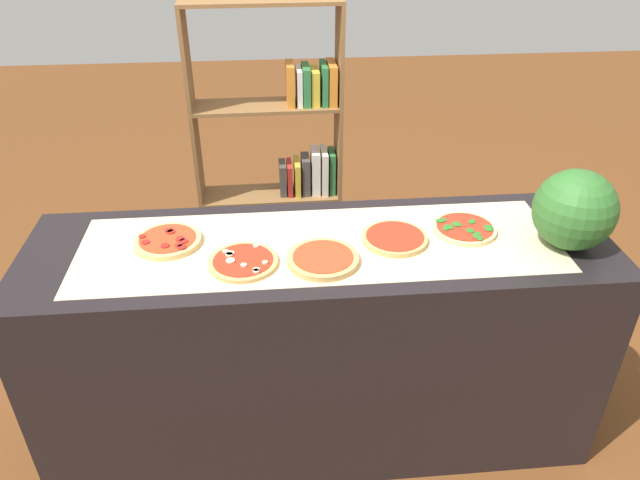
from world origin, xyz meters
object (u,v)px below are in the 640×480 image
Objects in this scene: pizza_pepperoni_0 at (168,241)px; pizza_spinach_4 at (464,229)px; pizza_plain_2 at (323,259)px; pizza_mushroom_1 at (243,262)px; watermelon at (575,210)px; bookshelf at (288,159)px; pizza_plain_3 at (395,237)px.

pizza_spinach_4 is (1.09, -0.01, -0.00)m from pizza_pepperoni_0.
pizza_mushroom_1 is at bearing 177.27° from pizza_plain_2.
pizza_spinach_4 is at bearing 10.09° from pizza_mushroom_1.
pizza_pepperoni_0 is at bearing 150.25° from pizza_mushroom_1.
pizza_mushroom_1 is 0.83× the size of watermelon.
pizza_pepperoni_0 is 1.09m from pizza_spinach_4.
pizza_plain_2 is at bearing -177.71° from watermelon.
watermelon reaches higher than pizza_mushroom_1.
pizza_pepperoni_0 is 1.02× the size of pizza_spinach_4.
pizza_spinach_4 is (0.55, 0.16, -0.00)m from pizza_plain_2.
bookshelf is at bearing 118.19° from pizza_spinach_4.
bookshelf is (0.48, 1.14, -0.21)m from pizza_pepperoni_0.
bookshelf is (-0.96, 1.27, -0.34)m from watermelon.
pizza_plain_3 is 0.63m from watermelon.
pizza_plain_2 reaches higher than pizza_plain_3.
bookshelf reaches higher than pizza_spinach_4.
watermelon is at bearing -7.83° from pizza_plain_3.
pizza_plain_3 is (0.55, 0.11, 0.00)m from pizza_mushroom_1.
pizza_mushroom_1 and pizza_plain_2 have the same top height.
pizza_mushroom_1 is 1.17m from watermelon.
watermelon is at bearing -5.33° from pizza_pepperoni_0.
pizza_pepperoni_0 is 0.82m from pizza_plain_3.
pizza_plain_2 is 0.16× the size of bookshelf.
pizza_pepperoni_0 is at bearing 176.54° from pizza_plain_3.
pizza_spinach_4 is 0.15× the size of bookshelf.
pizza_spinach_4 is at bearing 8.25° from pizza_plain_3.
pizza_plain_2 is (0.55, -0.17, 0.00)m from pizza_pepperoni_0.
pizza_pepperoni_0 is 1.01× the size of pizza_plain_3.
pizza_spinach_4 is (0.82, 0.15, 0.00)m from pizza_mushroom_1.
pizza_plain_2 is 0.86× the size of watermelon.
pizza_plain_3 is 0.28m from pizza_spinach_4.
pizza_spinach_4 is 0.82× the size of watermelon.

